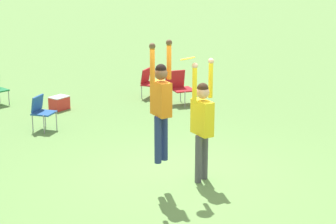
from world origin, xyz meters
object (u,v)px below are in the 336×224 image
(camping_chair_3, at_px, (41,110))
(person_defending, at_px, (202,118))
(frisbee, at_px, (188,59))
(camping_chair_2, at_px, (179,85))
(camping_chair_0, at_px, (150,81))
(person_jumping, at_px, (161,100))
(cooler_box, at_px, (59,103))

(camping_chair_3, bearing_deg, person_defending, 66.61)
(frisbee, height_order, camping_chair_2, frisbee)
(person_defending, distance_m, camping_chair_0, 6.28)
(person_defending, height_order, camping_chair_2, person_defending)
(frisbee, xyz_separation_m, camping_chair_0, (4.61, 4.38, -1.79))
(frisbee, bearing_deg, person_defending, -23.03)
(camping_chair_0, bearing_deg, camping_chair_3, -16.97)
(camping_chair_0, bearing_deg, person_defending, 31.67)
(person_jumping, height_order, camping_chair_3, person_jumping)
(person_jumping, bearing_deg, cooler_box, -2.42)
(camping_chair_2, bearing_deg, person_defending, 72.03)
(person_defending, relative_size, camping_chair_0, 2.70)
(camping_chair_2, height_order, camping_chair_3, camping_chair_2)
(person_jumping, bearing_deg, camping_chair_2, -34.27)
(camping_chair_0, bearing_deg, camping_chair_2, 70.11)
(person_defending, relative_size, camping_chair_3, 2.77)
(person_defending, distance_m, camping_chair_2, 5.47)
(person_defending, height_order, camping_chair_3, person_defending)
(cooler_box, bearing_deg, camping_chair_3, -146.41)
(camping_chair_2, xyz_separation_m, cooler_box, (-2.34, 2.23, -0.35))
(person_jumping, xyz_separation_m, camping_chair_0, (5.07, 4.17, -1.15))
(person_defending, bearing_deg, camping_chair_2, 153.02)
(frisbee, distance_m, camping_chair_2, 5.85)
(person_defending, height_order, frisbee, frisbee)
(person_jumping, xyz_separation_m, frisbee, (0.47, -0.21, 0.65))
(person_jumping, distance_m, camping_chair_3, 4.63)
(camping_chair_3, bearing_deg, frisbee, 62.85)
(camping_chair_0, height_order, camping_chair_2, camping_chair_2)
(person_defending, relative_size, frisbee, 8.57)
(camping_chair_0, relative_size, cooler_box, 1.74)
(camping_chair_2, bearing_deg, frisbee, 69.15)
(person_jumping, relative_size, camping_chair_0, 2.54)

